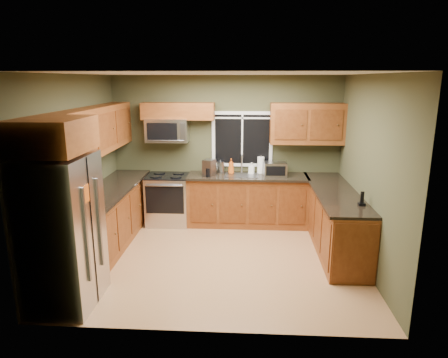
# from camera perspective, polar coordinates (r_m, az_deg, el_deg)

# --- Properties ---
(floor) EXTENTS (4.20, 4.20, 0.00)m
(floor) POSITION_cam_1_polar(r_m,az_deg,el_deg) (6.13, -0.67, -11.28)
(floor) COLOR #A47248
(floor) RESTS_ON ground
(ceiling) EXTENTS (4.20, 4.20, 0.00)m
(ceiling) POSITION_cam_1_polar(r_m,az_deg,el_deg) (5.54, -0.76, 14.83)
(ceiling) COLOR white
(ceiling) RESTS_ON back_wall
(back_wall) EXTENTS (4.20, 0.00, 4.20)m
(back_wall) POSITION_cam_1_polar(r_m,az_deg,el_deg) (7.45, 0.28, 4.22)
(back_wall) COLOR #3E3E26
(back_wall) RESTS_ON ground
(front_wall) EXTENTS (4.20, 0.00, 4.20)m
(front_wall) POSITION_cam_1_polar(r_m,az_deg,el_deg) (3.96, -2.57, -4.76)
(front_wall) COLOR #3E3E26
(front_wall) RESTS_ON ground
(left_wall) EXTENTS (0.00, 3.60, 3.60)m
(left_wall) POSITION_cam_1_polar(r_m,az_deg,el_deg) (6.20, -20.47, 1.29)
(left_wall) COLOR #3E3E26
(left_wall) RESTS_ON ground
(right_wall) EXTENTS (0.00, 3.60, 3.60)m
(right_wall) POSITION_cam_1_polar(r_m,az_deg,el_deg) (5.92, 20.00, 0.77)
(right_wall) COLOR #3E3E26
(right_wall) RESTS_ON ground
(window) EXTENTS (1.12, 0.03, 1.02)m
(window) POSITION_cam_1_polar(r_m,az_deg,el_deg) (7.39, 2.61, 5.71)
(window) COLOR white
(window) RESTS_ON back_wall
(base_cabinets_left) EXTENTS (0.60, 2.65, 0.90)m
(base_cabinets_left) POSITION_cam_1_polar(r_m,az_deg,el_deg) (6.75, -15.87, -5.28)
(base_cabinets_left) COLOR brown
(base_cabinets_left) RESTS_ON ground
(countertop_left) EXTENTS (0.65, 2.65, 0.04)m
(countertop_left) POSITION_cam_1_polar(r_m,az_deg,el_deg) (6.61, -15.94, -1.44)
(countertop_left) COLOR black
(countertop_left) RESTS_ON base_cabinets_left
(base_cabinets_back) EXTENTS (2.17, 0.60, 0.90)m
(base_cabinets_back) POSITION_cam_1_polar(r_m,az_deg,el_deg) (7.36, 3.37, -3.15)
(base_cabinets_back) COLOR brown
(base_cabinets_back) RESTS_ON ground
(countertop_back) EXTENTS (2.17, 0.65, 0.04)m
(countertop_back) POSITION_cam_1_polar(r_m,az_deg,el_deg) (7.21, 3.43, 0.36)
(countertop_back) COLOR black
(countertop_back) RESTS_ON base_cabinets_back
(base_cabinets_peninsula) EXTENTS (0.60, 2.52, 0.90)m
(base_cabinets_peninsula) POSITION_cam_1_polar(r_m,az_deg,el_deg) (6.60, 15.53, -5.72)
(base_cabinets_peninsula) COLOR brown
(base_cabinets_peninsula) RESTS_ON ground
(countertop_peninsula) EXTENTS (0.65, 2.50, 0.04)m
(countertop_peninsula) POSITION_cam_1_polar(r_m,az_deg,el_deg) (6.46, 15.57, -1.77)
(countertop_peninsula) COLOR black
(countertop_peninsula) RESTS_ON base_cabinets_peninsula
(upper_cabinets_left) EXTENTS (0.33, 2.65, 0.72)m
(upper_cabinets_left) POSITION_cam_1_polar(r_m,az_deg,el_deg) (6.49, -17.84, 6.62)
(upper_cabinets_left) COLOR brown
(upper_cabinets_left) RESTS_ON left_wall
(upper_cabinets_back_left) EXTENTS (1.30, 0.33, 0.30)m
(upper_cabinets_back_left) POSITION_cam_1_polar(r_m,az_deg,el_deg) (7.29, -6.57, 9.62)
(upper_cabinets_back_left) COLOR brown
(upper_cabinets_back_left) RESTS_ON back_wall
(upper_cabinets_back_right) EXTENTS (1.30, 0.33, 0.72)m
(upper_cabinets_back_right) POSITION_cam_1_polar(r_m,az_deg,el_deg) (7.28, 11.79, 7.75)
(upper_cabinets_back_right) COLOR brown
(upper_cabinets_back_right) RESTS_ON back_wall
(upper_cabinet_over_fridge) EXTENTS (0.72, 0.90, 0.38)m
(upper_cabinet_over_fridge) POSITION_cam_1_polar(r_m,az_deg,el_deg) (4.77, -23.37, 5.74)
(upper_cabinet_over_fridge) COLOR brown
(upper_cabinet_over_fridge) RESTS_ON left_wall
(refrigerator) EXTENTS (0.74, 0.90, 1.80)m
(refrigerator) POSITION_cam_1_polar(r_m,az_deg,el_deg) (5.04, -22.11, -7.04)
(refrigerator) COLOR #B7B7BC
(refrigerator) RESTS_ON ground
(range) EXTENTS (0.76, 0.69, 0.94)m
(range) POSITION_cam_1_polar(r_m,az_deg,el_deg) (7.46, -7.95, -2.86)
(range) COLOR #B7B7BC
(range) RESTS_ON ground
(microwave) EXTENTS (0.76, 0.41, 0.42)m
(microwave) POSITION_cam_1_polar(r_m,az_deg,el_deg) (7.33, -8.08, 6.92)
(microwave) COLOR #B7B7BC
(microwave) RESTS_ON back_wall
(sink) EXTENTS (0.60, 0.42, 0.36)m
(sink) POSITION_cam_1_polar(r_m,az_deg,el_deg) (7.22, 2.52, 0.66)
(sink) COLOR slate
(sink) RESTS_ON countertop_back
(toaster_oven) EXTENTS (0.41, 0.32, 0.25)m
(toaster_oven) POSITION_cam_1_polar(r_m,az_deg,el_deg) (7.18, 7.32, 1.41)
(toaster_oven) COLOR #B7B7BC
(toaster_oven) RESTS_ON countertop_back
(coffee_maker) EXTENTS (0.25, 0.29, 0.30)m
(coffee_maker) POSITION_cam_1_polar(r_m,az_deg,el_deg) (7.13, -2.13, 1.53)
(coffee_maker) COLOR slate
(coffee_maker) RESTS_ON countertop_back
(kettle) EXTENTS (0.16, 0.16, 0.26)m
(kettle) POSITION_cam_1_polar(r_m,az_deg,el_deg) (7.36, -0.49, 1.77)
(kettle) COLOR #B7B7BC
(kettle) RESTS_ON countertop_back
(paper_towel_roll) EXTENTS (0.16, 0.16, 0.33)m
(paper_towel_roll) POSITION_cam_1_polar(r_m,az_deg,el_deg) (7.37, 5.28, 2.01)
(paper_towel_roll) COLOR white
(paper_towel_roll) RESTS_ON countertop_back
(soap_bottle_a) EXTENTS (0.12, 0.12, 0.28)m
(soap_bottle_a) POSITION_cam_1_polar(r_m,az_deg,el_deg) (7.29, 1.03, 1.84)
(soap_bottle_a) COLOR #C85312
(soap_bottle_a) RESTS_ON countertop_back
(soap_bottle_b) EXTENTS (0.11, 0.11, 0.21)m
(soap_bottle_b) POSITION_cam_1_polar(r_m,az_deg,el_deg) (7.32, 3.95, 1.55)
(soap_bottle_b) COLOR white
(soap_bottle_b) RESTS_ON countertop_back
(soap_bottle_c) EXTENTS (0.17, 0.17, 0.16)m
(soap_bottle_c) POSITION_cam_1_polar(r_m,az_deg,el_deg) (7.43, -1.69, 1.61)
(soap_bottle_c) COLOR white
(soap_bottle_c) RESTS_ON countertop_back
(cordless_phone) EXTENTS (0.09, 0.09, 0.20)m
(cordless_phone) POSITION_cam_1_polar(r_m,az_deg,el_deg) (5.80, 19.08, -3.02)
(cordless_phone) COLOR black
(cordless_phone) RESTS_ON countertop_peninsula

